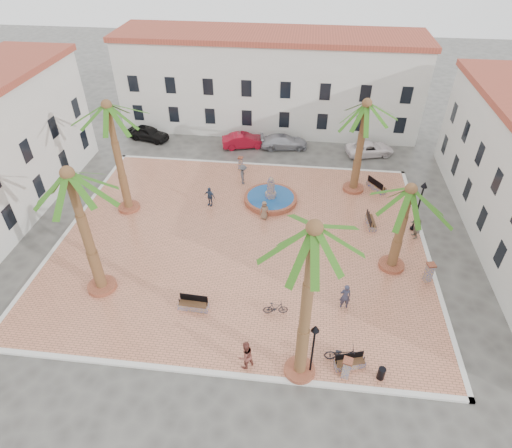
{
  "coord_description": "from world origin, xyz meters",
  "views": [
    {
      "loc": [
        3.79,
        -23.59,
        19.8
      ],
      "look_at": [
        1.0,
        0.0,
        1.6
      ],
      "focal_mm": 30.0,
      "sensor_mm": 36.0,
      "label": 1
    }
  ],
  "objects_px": {
    "lamppost_s": "(314,342)",
    "cyclist_b": "(245,355)",
    "pedestrian_north": "(243,175)",
    "palm_ne": "(365,115)",
    "bench_ne": "(376,187)",
    "car_red": "(244,140)",
    "fountain": "(271,198)",
    "cyclist_a": "(345,296)",
    "palm_s": "(313,247)",
    "litter_bin": "(381,373)",
    "car_white": "(370,149)",
    "bollard_n": "(241,163)",
    "car_black": "(148,133)",
    "bench_e": "(371,222)",
    "pedestrian_fountain_b": "(210,196)",
    "palm_sw": "(72,189)",
    "car_silver": "(284,142)",
    "bicycle_b": "(276,308)",
    "pedestrian_fountain_a": "(264,210)",
    "palm_e": "(408,201)",
    "bollard_e": "(429,272)",
    "pedestrian_east": "(416,228)",
    "bench_se": "(350,363)",
    "bicycle_a": "(343,354)",
    "bollard_se": "(347,368)",
    "bench_s": "(194,305)",
    "lamppost_e": "(421,198)"
  },
  "relations": [
    {
      "from": "palm_e",
      "to": "bicycle_b",
      "type": "bearing_deg",
      "value": -146.03
    },
    {
      "from": "bollard_n",
      "to": "car_black",
      "type": "relative_size",
      "value": 0.29
    },
    {
      "from": "pedestrian_fountain_b",
      "to": "car_white",
      "type": "bearing_deg",
      "value": 60.18
    },
    {
      "from": "bench_ne",
      "to": "car_red",
      "type": "distance_m",
      "value": 13.87
    },
    {
      "from": "pedestrian_north",
      "to": "pedestrian_east",
      "type": "bearing_deg",
      "value": -120.87
    },
    {
      "from": "palm_e",
      "to": "bicycle_a",
      "type": "distance_m",
      "value": 9.79
    },
    {
      "from": "bench_e",
      "to": "pedestrian_fountain_b",
      "type": "xyz_separation_m",
      "value": [
        -12.51,
        1.18,
        0.56
      ]
    },
    {
      "from": "palm_sw",
      "to": "bicycle_b",
      "type": "relative_size",
      "value": 5.92
    },
    {
      "from": "cyclist_b",
      "to": "car_white",
      "type": "height_order",
      "value": "cyclist_b"
    },
    {
      "from": "pedestrian_north",
      "to": "palm_ne",
      "type": "bearing_deg",
      "value": -96.7
    },
    {
      "from": "palm_sw",
      "to": "car_white",
      "type": "height_order",
      "value": "palm_sw"
    },
    {
      "from": "palm_ne",
      "to": "car_red",
      "type": "relative_size",
      "value": 1.84
    },
    {
      "from": "palm_s",
      "to": "bollard_e",
      "type": "xyz_separation_m",
      "value": [
        7.89,
        7.63,
        -7.8
      ]
    },
    {
      "from": "pedestrian_north",
      "to": "bench_s",
      "type": "bearing_deg",
      "value": 168.44
    },
    {
      "from": "pedestrian_fountain_a",
      "to": "pedestrian_fountain_b",
      "type": "xyz_separation_m",
      "value": [
        -4.48,
        1.29,
        0.04
      ]
    },
    {
      "from": "bench_e",
      "to": "car_white",
      "type": "height_order",
      "value": "car_white"
    },
    {
      "from": "bollard_e",
      "to": "car_silver",
      "type": "height_order",
      "value": "bollard_e"
    },
    {
      "from": "bollard_se",
      "to": "bench_se",
      "type": "bearing_deg",
      "value": 68.64
    },
    {
      "from": "bicycle_a",
      "to": "pedestrian_fountain_b",
      "type": "distance_m",
      "value": 16.64
    },
    {
      "from": "fountain",
      "to": "bench_s",
      "type": "bearing_deg",
      "value": -106.49
    },
    {
      "from": "bench_e",
      "to": "bollard_e",
      "type": "relative_size",
      "value": 1.24
    },
    {
      "from": "palm_sw",
      "to": "pedestrian_north",
      "type": "xyz_separation_m",
      "value": [
        7.13,
        13.31,
        -6.51
      ]
    },
    {
      "from": "palm_s",
      "to": "lamppost_s",
      "type": "bearing_deg",
      "value": 0.0
    },
    {
      "from": "lamppost_s",
      "to": "cyclist_b",
      "type": "height_order",
      "value": "lamppost_s"
    },
    {
      "from": "bollard_n",
      "to": "pedestrian_east",
      "type": "distance_m",
      "value": 16.12
    },
    {
      "from": "cyclist_b",
      "to": "pedestrian_fountain_a",
      "type": "distance_m",
      "value": 13.07
    },
    {
      "from": "cyclist_a",
      "to": "car_black",
      "type": "height_order",
      "value": "cyclist_a"
    },
    {
      "from": "fountain",
      "to": "bench_s",
      "type": "xyz_separation_m",
      "value": [
        -3.54,
        -11.95,
        -0.03
      ]
    },
    {
      "from": "litter_bin",
      "to": "cyclist_a",
      "type": "height_order",
      "value": "cyclist_a"
    },
    {
      "from": "bench_ne",
      "to": "car_silver",
      "type": "height_order",
      "value": "car_silver"
    },
    {
      "from": "palm_sw",
      "to": "bollard_se",
      "type": "height_order",
      "value": "palm_sw"
    },
    {
      "from": "car_black",
      "to": "car_silver",
      "type": "height_order",
      "value": "car_black"
    },
    {
      "from": "bicycle_a",
      "to": "bollard_n",
      "type": "bearing_deg",
      "value": 20.52
    },
    {
      "from": "bollard_n",
      "to": "pedestrian_north",
      "type": "bearing_deg",
      "value": -76.06
    },
    {
      "from": "bench_e",
      "to": "lamppost_e",
      "type": "height_order",
      "value": "lamppost_e"
    },
    {
      "from": "cyclist_a",
      "to": "car_white",
      "type": "bearing_deg",
      "value": -104.08
    },
    {
      "from": "bollard_e",
      "to": "pedestrian_fountain_a",
      "type": "height_order",
      "value": "pedestrian_fountain_a"
    },
    {
      "from": "bench_e",
      "to": "bollard_e",
      "type": "bearing_deg",
      "value": -156.8
    },
    {
      "from": "palm_ne",
      "to": "pedestrian_fountain_b",
      "type": "bearing_deg",
      "value": -162.32
    },
    {
      "from": "pedestrian_fountain_b",
      "to": "car_black",
      "type": "xyz_separation_m",
      "value": [
        -8.64,
        11.0,
        -0.24
      ]
    },
    {
      "from": "lamppost_s",
      "to": "pedestrian_fountain_b",
      "type": "height_order",
      "value": "lamppost_s"
    },
    {
      "from": "cyclist_a",
      "to": "car_red",
      "type": "distance_m",
      "value": 22.01
    },
    {
      "from": "car_silver",
      "to": "bench_s",
      "type": "bearing_deg",
      "value": 161.44
    },
    {
      "from": "palm_e",
      "to": "cyclist_b",
      "type": "bearing_deg",
      "value": -134.68
    },
    {
      "from": "palm_s",
      "to": "cyclist_a",
      "type": "xyz_separation_m",
      "value": [
        2.47,
        4.74,
        -7.62
      ]
    },
    {
      "from": "palm_sw",
      "to": "pedestrian_fountain_a",
      "type": "height_order",
      "value": "palm_sw"
    },
    {
      "from": "fountain",
      "to": "cyclist_a",
      "type": "distance_m",
      "value": 12.05
    },
    {
      "from": "cyclist_b",
      "to": "bicycle_b",
      "type": "distance_m",
      "value": 3.99
    },
    {
      "from": "bench_se",
      "to": "cyclist_a",
      "type": "bearing_deg",
      "value": 75.25
    },
    {
      "from": "palm_ne",
      "to": "lamppost_s",
      "type": "relative_size",
      "value": 2.12
    }
  ]
}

